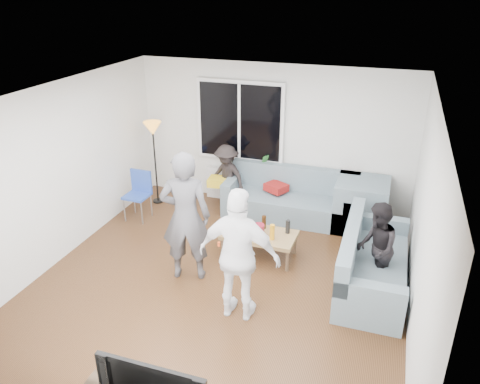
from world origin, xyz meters
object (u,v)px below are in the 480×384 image
(sofa_back_section, at_px, (290,195))
(spectator_right, at_px, (376,248))
(television, at_px, (157,383))
(sofa_right_section, at_px, (375,259))
(coffee_table, at_px, (259,245))
(side_chair, at_px, (137,196))
(player_right, at_px, (239,256))
(floor_lamp, at_px, (155,163))
(player_left, at_px, (186,217))
(spectator_back, at_px, (227,177))

(sofa_back_section, height_order, spectator_right, spectator_right)
(television, bearing_deg, sofa_right_section, 62.48)
(coffee_table, bearing_deg, television, -88.85)
(side_chair, bearing_deg, sofa_right_section, -8.10)
(player_right, height_order, spectator_right, player_right)
(floor_lamp, relative_size, television, 1.56)
(spectator_right, bearing_deg, player_left, -86.98)
(television, bearing_deg, spectator_right, 61.75)
(spectator_back, bearing_deg, floor_lamp, -151.50)
(sofa_back_section, height_order, floor_lamp, floor_lamp)
(sofa_right_section, height_order, player_right, player_right)
(floor_lamp, relative_size, spectator_right, 1.22)
(floor_lamp, bearing_deg, sofa_right_section, -19.80)
(player_left, xyz_separation_m, player_right, (0.97, -0.59, -0.07))
(sofa_back_section, height_order, television, television)
(coffee_table, distance_m, spectator_back, 1.85)
(sofa_right_section, xyz_separation_m, spectator_back, (-2.75, 1.68, 0.18))
(player_left, bearing_deg, coffee_table, -151.48)
(sofa_back_section, height_order, sofa_right_section, same)
(sofa_back_section, relative_size, spectator_back, 1.91)
(side_chair, relative_size, player_left, 0.46)
(spectator_back, bearing_deg, player_right, -47.86)
(sofa_back_section, xyz_separation_m, spectator_right, (1.56, -1.75, 0.22))
(sofa_right_section, xyz_separation_m, coffee_table, (-1.69, 0.21, -0.22))
(sofa_right_section, distance_m, spectator_back, 3.23)
(player_left, distance_m, spectator_right, 2.57)
(side_chair, xyz_separation_m, television, (2.45, -3.85, 0.30))
(floor_lamp, height_order, player_left, player_left)
(sofa_right_section, relative_size, player_right, 1.15)
(sofa_back_section, distance_m, player_left, 2.49)
(coffee_table, relative_size, television, 1.10)
(floor_lamp, relative_size, spectator_back, 1.29)
(sofa_right_section, relative_size, floor_lamp, 1.28)
(player_left, bearing_deg, player_right, 132.59)
(sofa_right_section, relative_size, spectator_right, 1.56)
(sofa_back_section, distance_m, side_chair, 2.67)
(sofa_back_section, xyz_separation_m, sofa_right_section, (1.56, -1.65, 0.00))
(sofa_right_section, relative_size, coffee_table, 1.82)
(side_chair, height_order, player_right, player_right)
(player_left, distance_m, spectator_back, 2.31)
(coffee_table, height_order, side_chair, side_chair)
(side_chair, bearing_deg, coffee_table, -10.23)
(spectator_back, bearing_deg, television, -57.61)
(sofa_right_section, xyz_separation_m, player_right, (-1.54, -1.18, 0.44))
(sofa_back_section, bearing_deg, coffee_table, -95.30)
(coffee_table, bearing_deg, player_right, -83.73)
(player_left, relative_size, player_right, 1.08)
(player_right, relative_size, spectator_right, 1.35)
(floor_lamp, bearing_deg, player_right, -46.26)
(spectator_back, bearing_deg, spectator_right, -13.65)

